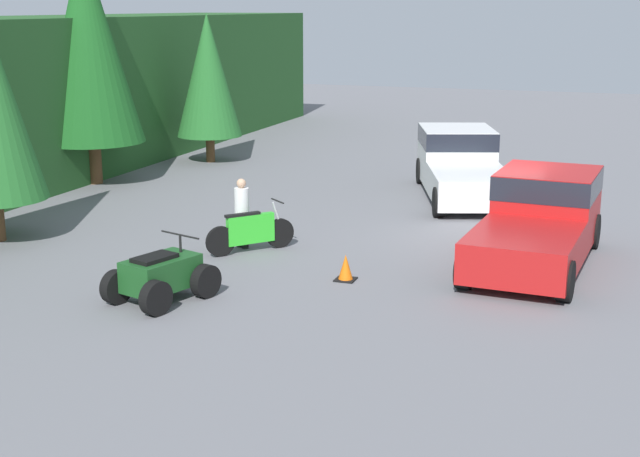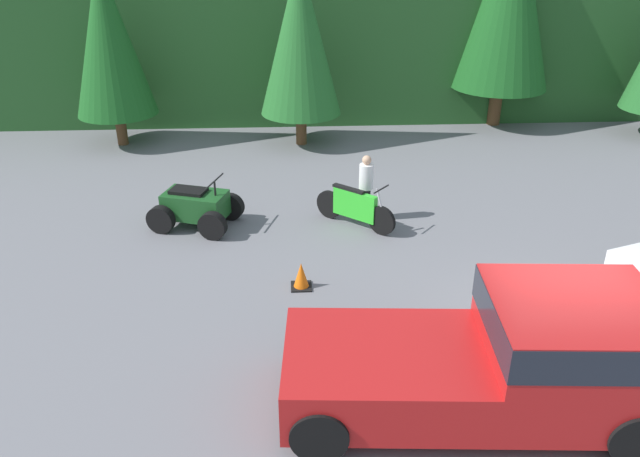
{
  "view_description": "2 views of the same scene",
  "coord_description": "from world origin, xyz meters",
  "px_view_note": "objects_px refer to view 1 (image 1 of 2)",
  "views": [
    {
      "loc": [
        -21.14,
        -3.2,
        5.55
      ],
      "look_at": [
        -3.89,
        2.91,
        0.95
      ],
      "focal_mm": 50.0,
      "sensor_mm": 36.0,
      "label": 1
    },
    {
      "loc": [
        -4.5,
        -8.48,
        6.62
      ],
      "look_at": [
        -3.89,
        2.91,
        0.95
      ],
      "focal_mm": 35.0,
      "sensor_mm": 36.0,
      "label": 2
    }
  ],
  "objects_px": {
    "quad_atv": "(161,276)",
    "pickup_truck_red": "(540,217)",
    "pickup_truck_second": "(460,162)",
    "traffic_cone": "(346,268)",
    "rider_person": "(242,210)",
    "dirt_bike": "(251,232)"
  },
  "relations": [
    {
      "from": "quad_atv",
      "to": "pickup_truck_red",
      "type": "bearing_deg",
      "value": -33.08
    },
    {
      "from": "pickup_truck_red",
      "to": "pickup_truck_second",
      "type": "xyz_separation_m",
      "value": [
        6.5,
        3.03,
        0.0
      ]
    },
    {
      "from": "pickup_truck_second",
      "to": "quad_atv",
      "type": "relative_size",
      "value": 2.7
    },
    {
      "from": "pickup_truck_second",
      "to": "quad_atv",
      "type": "height_order",
      "value": "pickup_truck_second"
    },
    {
      "from": "traffic_cone",
      "to": "pickup_truck_red",
      "type": "bearing_deg",
      "value": -51.05
    },
    {
      "from": "quad_atv",
      "to": "rider_person",
      "type": "relative_size",
      "value": 1.37
    },
    {
      "from": "dirt_bike",
      "to": "rider_person",
      "type": "relative_size",
      "value": 1.06
    },
    {
      "from": "rider_person",
      "to": "traffic_cone",
      "type": "height_order",
      "value": "rider_person"
    },
    {
      "from": "pickup_truck_second",
      "to": "traffic_cone",
      "type": "xyz_separation_m",
      "value": [
        -9.41,
        0.57,
        -0.74
      ]
    },
    {
      "from": "rider_person",
      "to": "traffic_cone",
      "type": "distance_m",
      "value": 3.56
    },
    {
      "from": "traffic_cone",
      "to": "rider_person",
      "type": "bearing_deg",
      "value": 61.92
    },
    {
      "from": "rider_person",
      "to": "pickup_truck_red",
      "type": "bearing_deg",
      "value": -50.97
    },
    {
      "from": "dirt_bike",
      "to": "quad_atv",
      "type": "bearing_deg",
      "value": -142.68
    },
    {
      "from": "dirt_bike",
      "to": "traffic_cone",
      "type": "height_order",
      "value": "dirt_bike"
    },
    {
      "from": "pickup_truck_red",
      "to": "quad_atv",
      "type": "xyz_separation_m",
      "value": [
        -5.33,
        6.54,
        -0.5
      ]
    },
    {
      "from": "dirt_bike",
      "to": "rider_person",
      "type": "xyz_separation_m",
      "value": [
        0.29,
        0.34,
        0.42
      ]
    },
    {
      "from": "pickup_truck_second",
      "to": "pickup_truck_red",
      "type": "bearing_deg",
      "value": -173.96
    },
    {
      "from": "pickup_truck_red",
      "to": "quad_atv",
      "type": "height_order",
      "value": "pickup_truck_red"
    },
    {
      "from": "pickup_truck_second",
      "to": "traffic_cone",
      "type": "relative_size",
      "value": 11.14
    },
    {
      "from": "rider_person",
      "to": "dirt_bike",
      "type": "bearing_deg",
      "value": -101.77
    },
    {
      "from": "pickup_truck_red",
      "to": "pickup_truck_second",
      "type": "bearing_deg",
      "value": 28.81
    },
    {
      "from": "pickup_truck_second",
      "to": "traffic_cone",
      "type": "distance_m",
      "value": 9.46
    }
  ]
}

